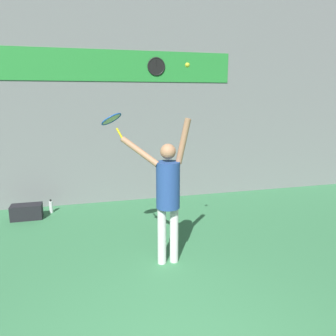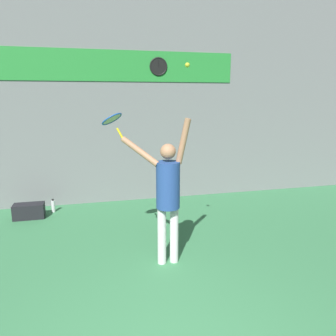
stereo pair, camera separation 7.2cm
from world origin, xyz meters
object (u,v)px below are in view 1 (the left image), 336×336
tennis_racket (112,120)px  water_bottle (51,207)px  scoreboard_clock (156,66)px  equipment_bag (27,212)px  tennis_ball (187,65)px  tennis_player (167,191)px

tennis_racket → water_bottle: 3.33m
tennis_racket → water_bottle: (-1.20, 2.34, -2.04)m
scoreboard_clock → equipment_bag: size_ratio=0.68×
equipment_bag → tennis_ball: bearing=-44.8°
tennis_racket → scoreboard_clock: bearing=64.7°
tennis_player → water_bottle: bearing=124.6°
water_bottle → tennis_racket: bearing=-62.9°
scoreboard_clock → tennis_ball: 3.37m
equipment_bag → tennis_player: bearing=-46.5°
tennis_ball → scoreboard_clock: bearing=84.5°
scoreboard_clock → tennis_ball: (-0.32, -3.34, -0.27)m
tennis_player → equipment_bag: tennis_player is taller
tennis_player → tennis_ball: 1.80m
scoreboard_clock → water_bottle: scoreboard_clock is taller
water_bottle → tennis_player: bearing=-55.4°
scoreboard_clock → tennis_player: (-0.57, -3.23, -2.05)m
tennis_ball → tennis_racket: bearing=150.0°
scoreboard_clock → tennis_ball: size_ratio=6.45×
tennis_player → equipment_bag: (-2.40, 2.53, -1.00)m
tennis_player → water_bottle: tennis_player is taller
tennis_player → water_bottle: (-1.94, 2.81, -1.02)m
tennis_racket → tennis_ball: size_ratio=6.83×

